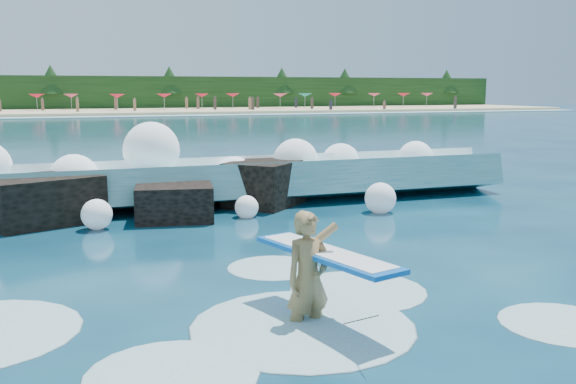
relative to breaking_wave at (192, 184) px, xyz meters
The scene contains 11 objects.
ground 7.98m from the breaking_wave, 96.13° to the right, with size 200.00×200.00×0.00m, color #07293F.
beach 70.09m from the breaking_wave, 90.69° to the left, with size 140.00×20.00×0.40m, color tan.
wet_band 59.10m from the breaking_wave, 90.82° to the left, with size 140.00×5.00×0.08m, color silver.
treeline 80.11m from the breaking_wave, 90.61° to the left, with size 140.00×4.00×5.00m, color black.
breaking_wave is the anchor object (origin of this frame).
rock_cluster 1.76m from the breaking_wave, 134.80° to the right, with size 8.47×3.36×1.43m.
surfer_with_board 9.64m from the breaking_wave, 92.23° to the right, with size 1.28×3.03×1.88m.
wave_spray 0.72m from the breaking_wave, 168.42° to the right, with size 15.47×4.39×2.34m.
surf_foam 9.34m from the breaking_wave, 98.33° to the right, with size 9.73×5.71×0.15m.
beach_umbrellas 72.42m from the breaking_wave, 90.33° to the left, with size 110.72×6.87×0.50m.
beachgoers 66.90m from the breaking_wave, 85.19° to the left, with size 102.07×13.84×1.93m.
Camera 1 is at (-2.75, -9.47, 3.17)m, focal length 40.00 mm.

